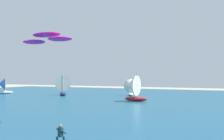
{
  "coord_description": "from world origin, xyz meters",
  "views": [
    {
      "loc": [
        6.67,
        1.37,
        4.95
      ],
      "look_at": [
        -1.19,
        17.56,
        5.32
      ],
      "focal_mm": 42.65,
      "sensor_mm": 36.0,
      "label": 1
    }
  ],
  "objects": [
    {
      "name": "sailboat_heeled_over",
      "position": [
        -11.88,
        48.59,
        2.61
      ],
      "size": [
        4.68,
        3.96,
        5.47
      ],
      "color": "maroon",
      "rests_on": "ocean"
    },
    {
      "name": "ocean",
      "position": [
        0.0,
        49.28,
        0.05
      ],
      "size": [
        160.0,
        90.0,
        0.1
      ],
      "primitive_type": "cube",
      "color": "navy",
      "rests_on": "ground"
    },
    {
      "name": "sailboat_mid_right",
      "position": [
        -50.24,
        52.01,
        2.33
      ],
      "size": [
        4.28,
        4.3,
        4.86
      ],
      "color": "white",
      "rests_on": "ocean"
    },
    {
      "name": "sailboat_far_left",
      "position": [
        -33.04,
        55.37,
        2.65
      ],
      "size": [
        4.71,
        5.0,
        5.56
      ],
      "color": "navy",
      "rests_on": "ocean"
    },
    {
      "name": "sailboat_outermost",
      "position": [
        -17.01,
        60.25,
        2.19
      ],
      "size": [
        3.63,
        4.06,
        4.56
      ],
      "color": "silver",
      "rests_on": "ocean"
    },
    {
      "name": "kite",
      "position": [
        -12.48,
        24.34,
        9.05
      ],
      "size": [
        7.48,
        3.67,
        1.09
      ],
      "color": "#B21999"
    }
  ]
}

